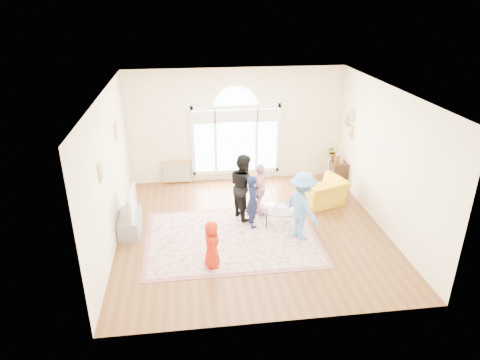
{
  "coord_description": "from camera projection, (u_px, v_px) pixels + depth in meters",
  "views": [
    {
      "loc": [
        -1.35,
        -8.43,
        5.03
      ],
      "look_at": [
        -0.23,
        0.3,
        1.14
      ],
      "focal_mm": 32.0,
      "sensor_mm": 36.0,
      "label": 1
    }
  ],
  "objects": [
    {
      "name": "leaning_picture",
      "position": [
        177.0,
        183.0,
        12.27
      ],
      "size": [
        0.8,
        0.14,
        0.62
      ],
      "primitive_type": "cube",
      "rotation": [
        -0.14,
        0.0,
        0.0
      ],
      "color": "tan",
      "rests_on": "ground"
    },
    {
      "name": "plant_pedestal",
      "position": [
        331.0,
        170.0,
        12.26
      ],
      "size": [
        0.2,
        0.2,
        0.7
      ],
      "primitive_type": "cylinder",
      "color": "white",
      "rests_on": "ground"
    },
    {
      "name": "area_rug",
      "position": [
        232.0,
        238.0,
        9.51
      ],
      "size": [
        3.6,
        2.6,
        0.02
      ],
      "primitive_type": "cube",
      "color": "beige",
      "rests_on": "ground"
    },
    {
      "name": "floor_lamp",
      "position": [
        337.0,
        144.0,
        11.44
      ],
      "size": [
        0.31,
        0.31,
        1.51
      ],
      "color": "black",
      "rests_on": "ground"
    },
    {
      "name": "rug_border",
      "position": [
        232.0,
        238.0,
        9.51
      ],
      "size": [
        3.8,
        2.8,
        0.01
      ],
      "primitive_type": "cube",
      "color": "#9B5B5C",
      "rests_on": "ground"
    },
    {
      "name": "child_pink",
      "position": [
        260.0,
        190.0,
        10.27
      ],
      "size": [
        0.46,
        0.8,
        1.29
      ],
      "primitive_type": "imported",
      "rotation": [
        0.0,
        0.0,
        1.38
      ],
      "color": "#F0AEC0",
      "rests_on": "area_rug"
    },
    {
      "name": "child_navy",
      "position": [
        252.0,
        201.0,
        9.75
      ],
      "size": [
        0.36,
        0.49,
        1.25
      ],
      "primitive_type": "imported",
      "rotation": [
        0.0,
        0.0,
        1.7
      ],
      "color": "#121938",
      "rests_on": "area_rug"
    },
    {
      "name": "television",
      "position": [
        128.0,
        203.0,
        9.5
      ],
      "size": [
        0.17,
        1.03,
        0.59
      ],
      "color": "black",
      "rests_on": "tv_console"
    },
    {
      "name": "child_black",
      "position": [
        243.0,
        186.0,
        10.1
      ],
      "size": [
        0.84,
        0.93,
        1.59
      ],
      "primitive_type": "imported",
      "rotation": [
        0.0,
        0.0,
        1.93
      ],
      "color": "black",
      "rests_on": "area_rug"
    },
    {
      "name": "potted_plant",
      "position": [
        333.0,
        152.0,
        12.05
      ],
      "size": [
        0.39,
        0.35,
        0.37
      ],
      "primitive_type": "imported",
      "rotation": [
        0.0,
        0.0,
        -0.21
      ],
      "color": "#33722D",
      "rests_on": "plant_pedestal"
    },
    {
      "name": "coffee_table",
      "position": [
        284.0,
        209.0,
        9.91
      ],
      "size": [
        1.36,
        1.02,
        0.54
      ],
      "rotation": [
        0.0,
        0.0,
        -0.22
      ],
      "color": "silver",
      "rests_on": "ground"
    },
    {
      "name": "ground",
      "position": [
        252.0,
        230.0,
        9.84
      ],
      "size": [
        6.0,
        6.0,
        0.0
      ],
      "primitive_type": "plane",
      "color": "brown",
      "rests_on": "ground"
    },
    {
      "name": "room_shell",
      "position": [
        237.0,
        129.0,
        11.77
      ],
      "size": [
        6.0,
        6.0,
        6.0
      ],
      "color": "#F8EAC3",
      "rests_on": "ground"
    },
    {
      "name": "child_red",
      "position": [
        212.0,
        245.0,
        8.32
      ],
      "size": [
        0.34,
        0.5,
        0.99
      ],
      "primitive_type": "imported",
      "rotation": [
        0.0,
        0.0,
        1.63
      ],
      "color": "red",
      "rests_on": "area_rug"
    },
    {
      "name": "child_blue",
      "position": [
        302.0,
        206.0,
        9.21
      ],
      "size": [
        0.9,
        1.14,
        1.55
      ],
      "primitive_type": "imported",
      "rotation": [
        0.0,
        0.0,
        1.95
      ],
      "color": "#5B97CF",
      "rests_on": "area_rug"
    },
    {
      "name": "armchair",
      "position": [
        322.0,
        192.0,
        10.89
      ],
      "size": [
        1.31,
        1.22,
        0.69
      ],
      "primitive_type": "imported",
      "rotation": [
        0.0,
        0.0,
        3.47
      ],
      "color": "gold",
      "rests_on": "ground"
    },
    {
      "name": "tv_console",
      "position": [
        130.0,
        223.0,
        9.7
      ],
      "size": [
        0.45,
        1.0,
        0.42
      ],
      "primitive_type": "cube",
      "color": "gray",
      "rests_on": "ground"
    },
    {
      "name": "side_cabinet",
      "position": [
        338.0,
        174.0,
        11.97
      ],
      "size": [
        0.4,
        0.5,
        0.7
      ],
      "primitive_type": "cube",
      "color": "black",
      "rests_on": "ground"
    }
  ]
}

